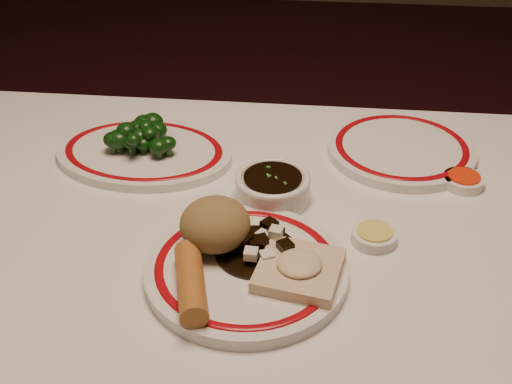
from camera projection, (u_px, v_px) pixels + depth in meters
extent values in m
cube|color=white|center=(271.00, 262.00, 0.89)|extent=(1.20, 0.90, 0.04)
cylinder|color=black|center=(48.00, 261.00, 1.46)|extent=(0.06, 0.06, 0.71)
cylinder|color=silver|center=(246.00, 270.00, 0.83)|extent=(0.31, 0.31, 0.02)
torus|color=maroon|center=(246.00, 265.00, 0.82)|extent=(0.26, 0.26, 0.00)
ellipsoid|color=olive|center=(215.00, 224.00, 0.84)|extent=(0.09, 0.09, 0.07)
cylinder|color=#B16B2B|center=(191.00, 282.00, 0.77)|extent=(0.06, 0.13, 0.03)
cube|color=beige|center=(299.00, 270.00, 0.80)|extent=(0.12, 0.12, 0.02)
ellipsoid|color=beige|center=(299.00, 263.00, 0.80)|extent=(0.06, 0.06, 0.02)
cylinder|color=black|center=(256.00, 252.00, 0.84)|extent=(0.11, 0.11, 0.00)
cube|color=black|center=(269.00, 227.00, 0.87)|extent=(0.03, 0.03, 0.02)
cube|color=black|center=(276.00, 233.00, 0.85)|extent=(0.02, 0.02, 0.02)
cube|color=black|center=(243.00, 242.00, 0.83)|extent=(0.03, 0.03, 0.02)
cube|color=black|center=(241.00, 229.00, 0.87)|extent=(0.02, 0.02, 0.02)
cube|color=black|center=(263.00, 242.00, 0.85)|extent=(0.02, 0.02, 0.01)
cube|color=black|center=(256.00, 245.00, 0.84)|extent=(0.03, 0.03, 0.02)
cube|color=black|center=(261.00, 242.00, 0.84)|extent=(0.02, 0.02, 0.02)
cube|color=black|center=(253.00, 245.00, 0.84)|extent=(0.03, 0.03, 0.02)
cube|color=black|center=(223.00, 246.00, 0.83)|extent=(0.03, 0.03, 0.02)
cube|color=black|center=(221.00, 242.00, 0.84)|extent=(0.02, 0.02, 0.02)
cube|color=black|center=(285.00, 248.00, 0.83)|extent=(0.03, 0.03, 0.02)
cube|color=beige|center=(276.00, 232.00, 0.84)|extent=(0.02, 0.02, 0.01)
cube|color=beige|center=(267.00, 257.00, 0.82)|extent=(0.02, 0.02, 0.01)
cube|color=beige|center=(263.00, 237.00, 0.85)|extent=(0.02, 0.02, 0.01)
cube|color=beige|center=(251.00, 254.00, 0.81)|extent=(0.02, 0.02, 0.01)
torus|color=maroon|center=(144.00, 149.00, 1.07)|extent=(0.29, 0.29, 0.00)
cylinder|color=#23471C|center=(141.00, 146.00, 1.07)|extent=(0.01, 0.01, 0.01)
ellipsoid|color=black|center=(140.00, 137.00, 1.06)|extent=(0.04, 0.04, 0.03)
cylinder|color=#23471C|center=(157.00, 139.00, 1.09)|extent=(0.01, 0.01, 0.01)
ellipsoid|color=black|center=(157.00, 130.00, 1.08)|extent=(0.04, 0.04, 0.03)
cylinder|color=#23471C|center=(169.00, 151.00, 1.05)|extent=(0.01, 0.01, 0.01)
ellipsoid|color=black|center=(168.00, 143.00, 1.04)|extent=(0.03, 0.03, 0.02)
cylinder|color=#23471C|center=(145.00, 131.00, 1.12)|extent=(0.01, 0.01, 0.01)
ellipsoid|color=black|center=(144.00, 123.00, 1.11)|extent=(0.04, 0.04, 0.03)
cylinder|color=#23471C|center=(150.00, 143.00, 1.08)|extent=(0.01, 0.01, 0.01)
ellipsoid|color=black|center=(149.00, 133.00, 1.07)|extent=(0.04, 0.04, 0.03)
cylinder|color=#23471C|center=(144.00, 146.00, 1.07)|extent=(0.01, 0.01, 0.01)
ellipsoid|color=black|center=(143.00, 138.00, 1.06)|extent=(0.04, 0.04, 0.03)
cylinder|color=#23471C|center=(116.00, 146.00, 1.07)|extent=(0.01, 0.01, 0.02)
ellipsoid|color=black|center=(115.00, 138.00, 1.06)|extent=(0.03, 0.03, 0.02)
cylinder|color=#23471C|center=(153.00, 130.00, 1.12)|extent=(0.01, 0.01, 0.01)
ellipsoid|color=black|center=(152.00, 121.00, 1.11)|extent=(0.04, 0.04, 0.03)
cylinder|color=#23471C|center=(132.00, 151.00, 1.06)|extent=(0.01, 0.01, 0.01)
ellipsoid|color=black|center=(131.00, 142.00, 1.05)|extent=(0.03, 0.03, 0.02)
cylinder|color=#23471C|center=(127.00, 145.00, 1.07)|extent=(0.01, 0.01, 0.01)
ellipsoid|color=black|center=(126.00, 137.00, 1.06)|extent=(0.03, 0.03, 0.03)
cylinder|color=#23471C|center=(155.00, 130.00, 1.12)|extent=(0.01, 0.01, 0.01)
ellipsoid|color=black|center=(154.00, 122.00, 1.11)|extent=(0.03, 0.03, 0.03)
cylinder|color=#23471C|center=(129.00, 146.00, 1.07)|extent=(0.01, 0.01, 0.01)
ellipsoid|color=black|center=(128.00, 138.00, 1.06)|extent=(0.03, 0.03, 0.03)
cylinder|color=#23471C|center=(140.00, 144.00, 1.07)|extent=(0.01, 0.01, 0.02)
ellipsoid|color=black|center=(139.00, 135.00, 1.06)|extent=(0.03, 0.03, 0.02)
cylinder|color=#23471C|center=(114.00, 148.00, 1.06)|extent=(0.01, 0.01, 0.02)
ellipsoid|color=black|center=(113.00, 139.00, 1.05)|extent=(0.03, 0.03, 0.02)
cylinder|color=#23471C|center=(120.00, 148.00, 1.06)|extent=(0.01, 0.01, 0.01)
ellipsoid|color=black|center=(119.00, 139.00, 1.05)|extent=(0.04, 0.04, 0.03)
cylinder|color=#23471C|center=(160.00, 154.00, 1.05)|extent=(0.01, 0.01, 0.01)
ellipsoid|color=black|center=(159.00, 146.00, 1.04)|extent=(0.03, 0.03, 0.03)
cylinder|color=#23471C|center=(157.00, 136.00, 1.10)|extent=(0.01, 0.01, 0.01)
ellipsoid|color=black|center=(156.00, 128.00, 1.10)|extent=(0.03, 0.03, 0.03)
cylinder|color=#23471C|center=(144.00, 150.00, 1.06)|extent=(0.01, 0.01, 0.01)
ellipsoid|color=black|center=(143.00, 143.00, 1.05)|extent=(0.03, 0.03, 0.02)
cylinder|color=#23471C|center=(142.00, 146.00, 1.07)|extent=(0.01, 0.01, 0.01)
ellipsoid|color=black|center=(141.00, 138.00, 1.06)|extent=(0.03, 0.03, 0.02)
cylinder|color=#23471C|center=(140.00, 138.00, 1.09)|extent=(0.01, 0.01, 0.01)
ellipsoid|color=black|center=(139.00, 129.00, 1.08)|extent=(0.04, 0.04, 0.03)
cylinder|color=#23471C|center=(150.00, 144.00, 1.08)|extent=(0.01, 0.01, 0.01)
ellipsoid|color=black|center=(149.00, 137.00, 1.07)|extent=(0.03, 0.03, 0.02)
ellipsoid|color=black|center=(150.00, 133.00, 1.05)|extent=(0.03, 0.03, 0.02)
ellipsoid|color=black|center=(133.00, 139.00, 1.02)|extent=(0.02, 0.02, 0.02)
ellipsoid|color=black|center=(146.00, 126.00, 1.06)|extent=(0.03, 0.03, 0.02)
ellipsoid|color=black|center=(126.00, 131.00, 1.05)|extent=(0.03, 0.03, 0.03)
cylinder|color=silver|center=(273.00, 189.00, 0.97)|extent=(0.11, 0.11, 0.04)
cylinder|color=black|center=(273.00, 178.00, 0.95)|extent=(0.09, 0.09, 0.00)
cylinder|color=silver|center=(463.00, 181.00, 1.00)|extent=(0.06, 0.06, 0.02)
cylinder|color=red|center=(464.00, 176.00, 1.00)|extent=(0.05, 0.05, 0.00)
cylinder|color=silver|center=(374.00, 236.00, 0.89)|extent=(0.06, 0.06, 0.02)
cylinder|color=#D2CB56|center=(375.00, 231.00, 0.88)|extent=(0.05, 0.05, 0.00)
cylinder|color=silver|center=(401.00, 150.00, 1.09)|extent=(0.32, 0.32, 0.02)
torus|color=maroon|center=(402.00, 146.00, 1.08)|extent=(0.27, 0.27, 0.00)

